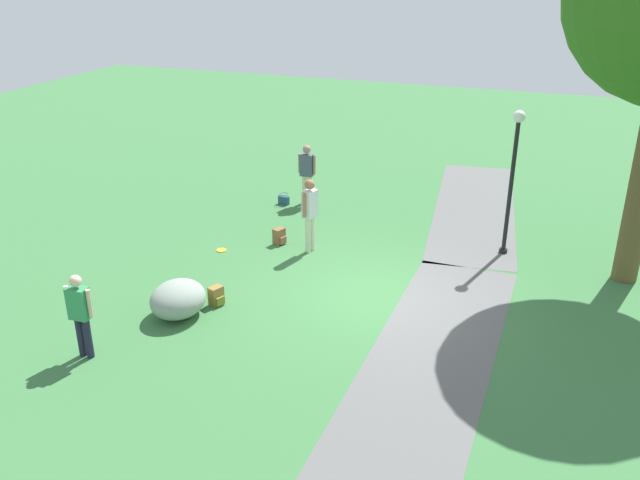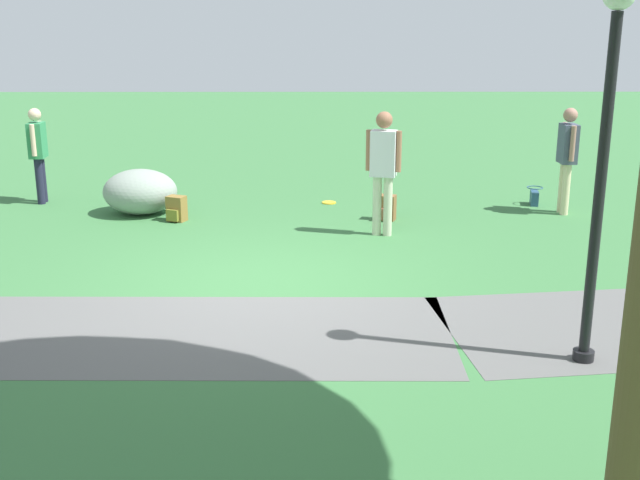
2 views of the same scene
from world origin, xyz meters
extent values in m
plane|color=#386E3C|center=(0.00, 0.00, 0.00)|extent=(48.00, 48.00, 0.00)
cube|color=#5A5958|center=(-6.03, 1.15, 0.00)|extent=(8.20, 3.10, 0.01)
cube|color=#5A5958|center=(1.94, 1.58, 0.00)|extent=(8.02, 2.26, 0.01)
cylinder|color=black|center=(-3.21, 2.26, 0.05)|extent=(0.20, 0.20, 0.10)
cylinder|color=black|center=(-3.21, 2.26, 1.59)|extent=(0.10, 0.10, 3.19)
sphere|color=white|center=(-3.21, 2.26, 3.33)|extent=(0.28, 0.28, 0.28)
ellipsoid|color=gray|center=(2.18, -3.47, 0.37)|extent=(1.27, 1.13, 0.73)
cylinder|color=beige|center=(-4.72, -3.36, 0.42)|extent=(0.13, 0.13, 0.84)
cylinder|color=beige|center=(-4.72, -3.52, 0.42)|extent=(0.13, 0.13, 0.84)
cube|color=#444D5F|center=(-4.72, -3.44, 1.15)|extent=(0.24, 0.36, 0.63)
cylinder|color=#9F715F|center=(-4.72, -3.22, 1.18)|extent=(0.08, 0.08, 0.56)
cylinder|color=#9F715F|center=(-4.72, -3.66, 1.18)|extent=(0.08, 0.08, 0.56)
sphere|color=#9F715F|center=(-4.72, -3.44, 1.61)|extent=(0.23, 0.23, 0.23)
cylinder|color=#1E2035|center=(4.05, -4.32, 0.40)|extent=(0.13, 0.13, 0.79)
cylinder|color=#1E2035|center=(4.05, -4.16, 0.40)|extent=(0.13, 0.13, 0.79)
cube|color=#308551|center=(4.05, -4.24, 1.09)|extent=(0.26, 0.37, 0.59)
cylinder|color=beige|center=(4.06, -4.46, 1.12)|extent=(0.08, 0.08, 0.53)
cylinder|color=beige|center=(4.04, -4.02, 1.12)|extent=(0.08, 0.08, 0.53)
sphere|color=beige|center=(4.05, -4.24, 1.52)|extent=(0.21, 0.21, 0.21)
cylinder|color=beige|center=(-1.73, -2.13, 0.44)|extent=(0.13, 0.13, 0.89)
cylinder|color=beige|center=(-1.57, -2.17, 0.44)|extent=(0.13, 0.13, 0.89)
cube|color=silver|center=(-1.65, -2.15, 1.22)|extent=(0.41, 0.32, 0.66)
cylinder|color=#906146|center=(-1.86, -2.09, 1.26)|extent=(0.08, 0.08, 0.59)
cylinder|color=#906146|center=(-1.44, -2.20, 1.26)|extent=(0.08, 0.08, 0.59)
sphere|color=#906146|center=(-1.65, -2.15, 1.70)|extent=(0.24, 0.24, 0.24)
cube|color=navy|center=(-4.41, -4.04, 0.12)|extent=(0.17, 0.34, 0.24)
torus|color=navy|center=(-4.41, -4.04, 0.30)|extent=(0.31, 0.31, 0.02)
cube|color=olive|center=(1.52, -2.99, 0.20)|extent=(0.33, 0.29, 0.40)
cube|color=olive|center=(1.57, -2.87, 0.12)|extent=(0.20, 0.13, 0.18)
cube|color=brown|center=(-1.79, -3.03, 0.20)|extent=(0.33, 0.28, 0.40)
cube|color=brown|center=(-1.75, -2.91, 0.12)|extent=(0.20, 0.12, 0.18)
cylinder|color=gold|center=(-0.90, -4.18, 0.01)|extent=(0.24, 0.24, 0.02)
camera|label=1|loc=(12.17, 3.30, 6.75)|focal=37.64mm
camera|label=2|loc=(-0.66, 9.17, 3.18)|focal=44.59mm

